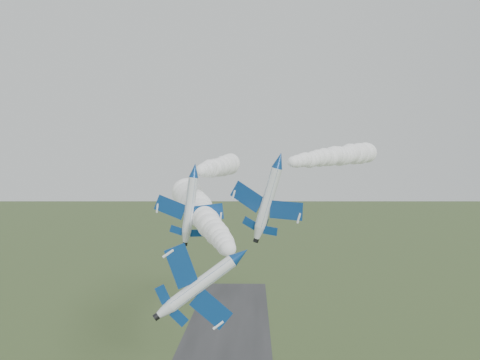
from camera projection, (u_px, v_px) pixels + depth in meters
name	position (u px, v px, depth m)	size (l,w,h in m)	color
jet_lead	(240.00, 255.00, 54.31)	(5.81, 11.39, 7.91)	white
smoke_trail_jet_lead	(200.00, 212.00, 87.35)	(5.90, 62.97, 5.90)	white
jet_pair_left	(194.00, 170.00, 80.33)	(10.45, 12.59, 3.22)	white
smoke_trail_jet_pair_left	(220.00, 167.00, 116.93)	(5.31, 67.46, 5.31)	white
jet_pair_right	(279.00, 160.00, 80.09)	(11.47, 13.73, 4.55)	white
smoke_trail_jet_pair_right	(339.00, 156.00, 113.13)	(5.23, 65.19, 5.23)	white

